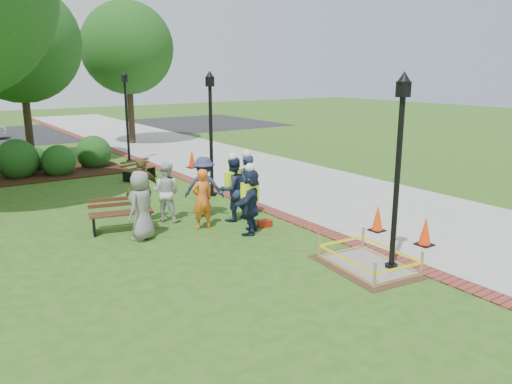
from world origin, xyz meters
TOP-DOWN VIEW (x-y plane):
  - ground at (0.00, 0.00)m, footprint 100.00×100.00m
  - sidewalk at (5.00, 10.00)m, footprint 6.00×60.00m
  - brick_edging at (1.75, 10.00)m, footprint 0.50×60.00m
  - mulch_bed at (-3.00, 12.00)m, footprint 7.00×3.00m
  - parking_lot at (0.00, 27.00)m, footprint 36.00×12.00m
  - wet_concrete_pad at (0.92, -2.62)m, footprint 1.94×2.47m
  - bench_near at (-2.74, 2.93)m, footprint 1.76×0.94m
  - bench_far at (0.16, 8.99)m, footprint 1.49×0.89m
  - cone_front at (3.08, -2.48)m, footprint 0.38×0.38m
  - cone_back at (2.97, -1.02)m, footprint 0.37×0.37m
  - cone_far at (2.99, 9.87)m, footprint 0.42×0.42m
  - toolbox at (0.69, 1.05)m, footprint 0.43×0.29m
  - lamp_near at (1.25, -3.00)m, footprint 0.28×0.28m
  - lamp_mid at (1.25, 5.00)m, footprint 0.28×0.28m
  - lamp_far at (1.25, 13.00)m, footprint 0.28×0.28m
  - tree_back at (-2.72, 14.90)m, footprint 5.28×5.28m
  - tree_right at (3.65, 18.82)m, footprint 5.26×5.26m
  - shrub_b at (-3.76, 12.18)m, footprint 1.69×1.69m
  - shrub_c at (-2.26, 11.71)m, footprint 1.36×1.36m
  - shrub_d at (-0.52, 12.61)m, footprint 1.54×1.54m
  - shrub_e at (-2.87, 13.32)m, footprint 1.09×1.09m
  - casual_person_a at (-2.52, 2.00)m, footprint 0.68×0.63m
  - casual_person_b at (-0.80, 1.92)m, footprint 0.54×0.36m
  - casual_person_c at (-1.31, 3.13)m, footprint 0.63×0.65m
  - casual_person_d at (-1.89, 3.41)m, footprint 0.67×0.51m
  - casual_person_e at (-0.20, 2.89)m, footprint 0.69×0.64m
  - hivis_worker_a at (0.05, 0.84)m, footprint 0.66×0.65m
  - hivis_worker_b at (0.79, 2.11)m, footprint 0.68×0.52m
  - hivis_worker_c at (0.30, 2.09)m, footprint 0.62×0.43m

SIDE VIEW (x-z plane):
  - ground at x=0.00m, z-range 0.00..0.00m
  - shrub_b at x=-3.76m, z-range -0.84..0.84m
  - shrub_c at x=-2.26m, z-range -0.68..0.68m
  - shrub_d at x=-0.52m, z-range -0.77..0.77m
  - shrub_e at x=-2.87m, z-range -0.55..0.55m
  - parking_lot at x=0.00m, z-range 0.00..0.01m
  - sidewalk at x=5.00m, z-range 0.00..0.02m
  - brick_edging at x=1.75m, z-range 0.00..0.03m
  - mulch_bed at x=-3.00m, z-range -0.01..0.04m
  - toolbox at x=0.69m, z-range 0.00..0.20m
  - wet_concrete_pad at x=0.92m, z-range -0.04..0.51m
  - bench_far at x=0.16m, z-range -0.14..0.63m
  - bench_near at x=-2.74m, z-range -0.16..0.74m
  - cone_back at x=2.97m, z-range -0.01..0.73m
  - cone_front at x=3.08m, z-range -0.01..0.74m
  - cone_far at x=2.99m, z-range -0.01..0.81m
  - casual_person_b at x=-0.80m, z-range 0.00..1.67m
  - casual_person_c at x=-1.31m, z-range 0.00..1.73m
  - casual_person_a at x=-2.52m, z-range 0.00..1.80m
  - casual_person_e at x=-0.20m, z-range 0.00..1.81m
  - casual_person_d at x=-1.89m, z-range 0.00..1.87m
  - hivis_worker_a at x=0.05m, z-range -0.01..1.91m
  - hivis_worker_c at x=0.30m, z-range -0.01..1.99m
  - hivis_worker_b at x=0.79m, z-range -0.02..2.02m
  - lamp_near at x=1.25m, z-range 0.35..4.61m
  - lamp_mid at x=1.25m, z-range 0.35..4.61m
  - lamp_far at x=1.25m, z-range 0.35..4.61m
  - tree_back at x=-2.72m, z-range 1.39..9.48m
  - tree_right at x=3.65m, z-range 1.42..9.55m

